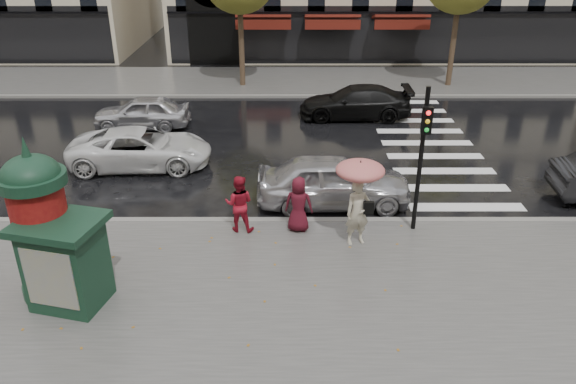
{
  "coord_description": "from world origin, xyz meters",
  "views": [
    {
      "loc": [
        0.4,
        -11.54,
        8.1
      ],
      "look_at": [
        0.41,
        1.5,
        1.75
      ],
      "focal_mm": 35.0,
      "sensor_mm": 36.0,
      "label": 1
    }
  ],
  "objects_px": {
    "traffic_light": "(423,147)",
    "car_white": "(141,148)",
    "morris_column": "(41,222)",
    "newsstand": "(66,261)",
    "man_burgundy": "(299,204)",
    "woman_umbrella": "(359,189)",
    "car_silver": "(334,181)",
    "car_black": "(355,102)",
    "car_far_silver": "(142,112)",
    "woman_red": "(239,204)"
  },
  "relations": [
    {
      "from": "traffic_light",
      "to": "car_white",
      "type": "xyz_separation_m",
      "value": [
        -8.87,
        4.85,
        -1.94
      ]
    },
    {
      "from": "morris_column",
      "to": "car_white",
      "type": "relative_size",
      "value": 0.78
    },
    {
      "from": "newsstand",
      "to": "man_burgundy",
      "type": "bearing_deg",
      "value": 32.49
    },
    {
      "from": "man_burgundy",
      "to": "traffic_light",
      "type": "bearing_deg",
      "value": -170.12
    },
    {
      "from": "woman_umbrella",
      "to": "car_white",
      "type": "height_order",
      "value": "woman_umbrella"
    },
    {
      "from": "car_white",
      "to": "morris_column",
      "type": "bearing_deg",
      "value": 175.78
    },
    {
      "from": "man_burgundy",
      "to": "car_silver",
      "type": "height_order",
      "value": "man_burgundy"
    },
    {
      "from": "car_black",
      "to": "newsstand",
      "type": "bearing_deg",
      "value": -29.52
    },
    {
      "from": "car_silver",
      "to": "morris_column",
      "type": "bearing_deg",
      "value": 122.71
    },
    {
      "from": "morris_column",
      "to": "car_silver",
      "type": "height_order",
      "value": "morris_column"
    },
    {
      "from": "car_black",
      "to": "car_far_silver",
      "type": "bearing_deg",
      "value": -81.05
    },
    {
      "from": "morris_column",
      "to": "traffic_light",
      "type": "relative_size",
      "value": 0.95
    },
    {
      "from": "woman_umbrella",
      "to": "car_black",
      "type": "relative_size",
      "value": 0.5
    },
    {
      "from": "car_black",
      "to": "car_white",
      "type": "bearing_deg",
      "value": -55.57
    },
    {
      "from": "morris_column",
      "to": "car_far_silver",
      "type": "height_order",
      "value": "morris_column"
    },
    {
      "from": "morris_column",
      "to": "newsstand",
      "type": "height_order",
      "value": "morris_column"
    },
    {
      "from": "woman_umbrella",
      "to": "woman_red",
      "type": "height_order",
      "value": "woman_umbrella"
    },
    {
      "from": "man_burgundy",
      "to": "car_black",
      "type": "relative_size",
      "value": 0.33
    },
    {
      "from": "newsstand",
      "to": "car_silver",
      "type": "xyz_separation_m",
      "value": [
        6.38,
        5.15,
        -0.41
      ]
    },
    {
      "from": "traffic_light",
      "to": "car_far_silver",
      "type": "distance_m",
      "value": 13.5
    },
    {
      "from": "newsstand",
      "to": "traffic_light",
      "type": "bearing_deg",
      "value": 21.4
    },
    {
      "from": "woman_umbrella",
      "to": "newsstand",
      "type": "xyz_separation_m",
      "value": [
        -6.84,
        -2.64,
        -0.52
      ]
    },
    {
      "from": "morris_column",
      "to": "car_black",
      "type": "relative_size",
      "value": 0.79
    },
    {
      "from": "traffic_light",
      "to": "newsstand",
      "type": "bearing_deg",
      "value": -158.6
    },
    {
      "from": "morris_column",
      "to": "car_black",
      "type": "bearing_deg",
      "value": 57.38
    },
    {
      "from": "newsstand",
      "to": "car_white",
      "type": "distance_m",
      "value": 8.23
    },
    {
      "from": "man_burgundy",
      "to": "car_black",
      "type": "distance_m",
      "value": 10.77
    },
    {
      "from": "woman_umbrella",
      "to": "car_black",
      "type": "height_order",
      "value": "woman_umbrella"
    },
    {
      "from": "woman_umbrella",
      "to": "man_burgundy",
      "type": "xyz_separation_m",
      "value": [
        -1.57,
        0.71,
        -0.82
      ]
    },
    {
      "from": "man_burgundy",
      "to": "traffic_light",
      "type": "height_order",
      "value": "traffic_light"
    },
    {
      "from": "car_black",
      "to": "car_far_silver",
      "type": "height_order",
      "value": "car_black"
    },
    {
      "from": "car_black",
      "to": "car_far_silver",
      "type": "distance_m",
      "value": 9.36
    },
    {
      "from": "car_black",
      "to": "car_far_silver",
      "type": "relative_size",
      "value": 1.23
    },
    {
      "from": "woman_umbrella",
      "to": "car_white",
      "type": "xyz_separation_m",
      "value": [
        -7.15,
        5.56,
        -1.05
      ]
    },
    {
      "from": "traffic_light",
      "to": "car_silver",
      "type": "height_order",
      "value": "traffic_light"
    },
    {
      "from": "newsstand",
      "to": "car_far_silver",
      "type": "bearing_deg",
      "value": 95.82
    },
    {
      "from": "car_white",
      "to": "traffic_light",
      "type": "bearing_deg",
      "value": -121.07
    },
    {
      "from": "woman_red",
      "to": "car_silver",
      "type": "xyz_separation_m",
      "value": [
        2.78,
        1.8,
        -0.14
      ]
    },
    {
      "from": "woman_umbrella",
      "to": "newsstand",
      "type": "distance_m",
      "value": 7.35
    },
    {
      "from": "woman_umbrella",
      "to": "man_burgundy",
      "type": "bearing_deg",
      "value": 155.66
    },
    {
      "from": "morris_column",
      "to": "car_white",
      "type": "distance_m",
      "value": 7.91
    },
    {
      "from": "car_white",
      "to": "car_black",
      "type": "distance_m",
      "value": 10.0
    },
    {
      "from": "morris_column",
      "to": "newsstand",
      "type": "xyz_separation_m",
      "value": [
        0.56,
        -0.4,
        -0.78
      ]
    },
    {
      "from": "woman_red",
      "to": "woman_umbrella",
      "type": "bearing_deg",
      "value": 173.91
    },
    {
      "from": "car_far_silver",
      "to": "car_black",
      "type": "bearing_deg",
      "value": 97.19
    },
    {
      "from": "man_burgundy",
      "to": "car_black",
      "type": "xyz_separation_m",
      "value": [
        2.72,
        10.42,
        -0.21
      ]
    },
    {
      "from": "woman_umbrella",
      "to": "car_far_silver",
      "type": "bearing_deg",
      "value": 129.67
    },
    {
      "from": "car_white",
      "to": "car_black",
      "type": "bearing_deg",
      "value": -58.58
    },
    {
      "from": "woman_red",
      "to": "car_black",
      "type": "height_order",
      "value": "woman_red"
    },
    {
      "from": "woman_umbrella",
      "to": "car_far_silver",
      "type": "distance_m",
      "value": 12.74
    }
  ]
}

